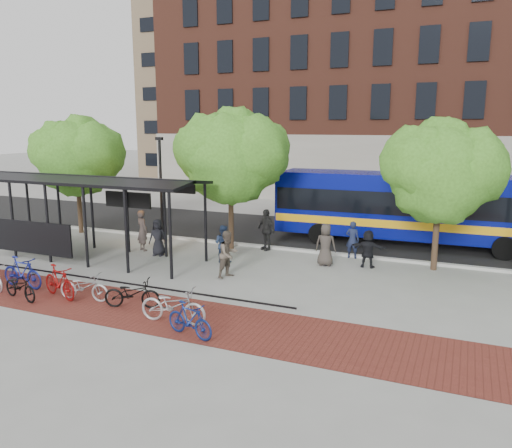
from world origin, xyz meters
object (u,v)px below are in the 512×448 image
at_px(bike_10, 173,305).
at_px(pedestrian_6, 326,245).
at_px(bike_8, 132,293).
at_px(pedestrian_5, 368,249).
at_px(bike_3, 22,272).
at_px(bike_5, 59,282).
at_px(lamp_post_left, 161,186).
at_px(bus_shelter, 85,189).
at_px(pedestrian_2, 223,244).
at_px(pedestrian_7, 352,240).
at_px(pedestrian_4, 266,230).
at_px(bike_4, 20,286).
at_px(pedestrian_1, 142,230).
at_px(tree_b, 233,153).
at_px(pedestrian_0, 158,237).
at_px(bike_6, 84,287).
at_px(bus, 410,205).
at_px(tree_c, 443,168).
at_px(pedestrian_8, 228,254).
at_px(tree_a, 78,153).
at_px(bike_11, 190,320).

bearing_deg(bike_10, pedestrian_6, -22.29).
relative_size(bike_8, pedestrian_5, 1.16).
relative_size(bike_3, bike_5, 1.02).
height_order(lamp_post_left, pedestrian_5, lamp_post_left).
bearing_deg(lamp_post_left, bus_shelter, -105.53).
relative_size(pedestrian_2, pedestrian_7, 0.98).
xyz_separation_m(bike_3, bike_8, (4.82, -0.11, -0.09)).
height_order(bike_10, pedestrian_6, pedestrian_6).
bearing_deg(pedestrian_6, bike_3, 33.35).
height_order(pedestrian_4, pedestrian_7, pedestrian_4).
height_order(bike_4, pedestrian_1, pedestrian_1).
bearing_deg(pedestrian_6, pedestrian_2, 12.32).
distance_m(tree_b, pedestrian_0, 5.07).
bearing_deg(pedestrian_1, bike_6, 134.34).
xyz_separation_m(bike_4, bike_8, (3.88, 0.82, 0.02)).
relative_size(bus_shelter, bus, 0.83).
relative_size(bus_shelter, pedestrian_6, 6.05).
distance_m(pedestrian_4, pedestrian_6, 3.57).
relative_size(tree_c, pedestrian_6, 3.38).
distance_m(pedestrian_0, pedestrian_8, 4.64).
height_order(tree_a, pedestrian_8, tree_a).
relative_size(pedestrian_2, pedestrian_5, 1.03).
relative_size(bike_3, bike_11, 1.16).
xyz_separation_m(bike_6, pedestrian_5, (7.86, 7.58, 0.31)).
bearing_deg(tree_b, bike_8, -87.07).
bearing_deg(pedestrian_8, bike_3, 144.04).
xyz_separation_m(bike_3, bike_10, (6.68, -0.67, -0.02)).
height_order(bike_3, pedestrian_8, pedestrian_8).
xyz_separation_m(lamp_post_left, bus, (11.56, 3.68, -0.78)).
relative_size(bike_11, pedestrian_8, 0.90).
relative_size(bus, pedestrian_5, 8.24).
bearing_deg(bike_3, lamp_post_left, 0.77).
distance_m(bus, bike_8, 14.18).
bearing_deg(pedestrian_5, pedestrian_2, 15.39).
relative_size(pedestrian_1, pedestrian_8, 1.04).
distance_m(bike_8, pedestrian_6, 8.35).
bearing_deg(pedestrian_5, pedestrian_0, 10.66).
distance_m(tree_c, pedestrian_4, 8.11).
distance_m(bus_shelter, tree_b, 6.64).
distance_m(tree_b, bike_8, 9.20).
height_order(bike_3, pedestrian_0, pedestrian_0).
bearing_deg(bus_shelter, bike_4, -71.47).
bearing_deg(pedestrian_0, bike_11, -60.84).
bearing_deg(tree_c, bike_10, -127.17).
distance_m(bus_shelter, pedestrian_7, 11.75).
distance_m(bike_11, pedestrian_1, 10.21).
bearing_deg(pedestrian_2, tree_a, -9.40).
xyz_separation_m(pedestrian_2, pedestrian_8, (1.15, -1.82, 0.10)).
relative_size(bike_10, pedestrian_1, 1.10).
xyz_separation_m(lamp_post_left, pedestrian_4, (5.60, 0.10, -1.79)).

